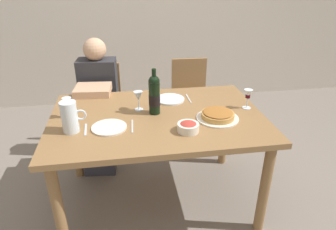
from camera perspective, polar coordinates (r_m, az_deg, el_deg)
The scene contains 18 objects.
ground_plane at distance 2.57m, azimuth -1.73°, elevation -15.48°, with size 8.00×8.00×0.00m, color slate.
dining_table at distance 2.18m, azimuth -1.97°, elevation -2.27°, with size 1.50×1.00×0.76m.
wine_bottle at distance 2.12m, azimuth -2.60°, elevation 3.84°, with size 0.08×0.08×0.33m.
water_pitcher at distance 1.99m, azimuth -18.04°, elevation -0.67°, with size 0.16×0.10×0.20m.
baked_tart at distance 2.11m, azimuth 9.38°, elevation -0.03°, with size 0.29×0.29×0.06m.
salad_bowl at distance 1.92m, azimuth 3.84°, elevation -2.21°, with size 0.14×0.14×0.07m.
wine_glass_left_diner at distance 2.17m, azimuth -18.51°, elevation 2.03°, with size 0.06×0.06×0.15m.
wine_glass_right_diner at distance 2.19m, azimuth -5.64°, elevation 3.42°, with size 0.07×0.07×0.14m.
wine_glass_centre at distance 2.28m, azimuth 14.89°, elevation 3.69°, with size 0.06×0.06×0.15m.
dinner_plate_left_setting at distance 2.00m, azimuth -11.07°, elevation -2.31°, with size 0.23×0.23×0.01m, color silver.
dinner_plate_right_setting at distance 2.39m, azimuth 0.38°, elevation 3.01°, with size 0.23×0.23×0.01m, color silver.
fork_left_setting at distance 2.02m, azimuth -15.31°, elevation -2.68°, with size 0.16×0.01×0.01m, color silver.
knife_left_setting at distance 2.00m, azimuth -6.78°, elevation -2.11°, with size 0.18×0.01×0.01m, color silver.
knife_right_setting at distance 2.41m, azimuth 3.90°, elevation 3.15°, with size 0.18×0.01×0.01m, color silver.
spoon_right_setting at distance 2.37m, azimuth -3.21°, elevation 2.71°, with size 0.16×0.01×0.01m, color silver.
chair_left at distance 3.05m, azimuth -12.32°, elevation 2.25°, with size 0.44×0.44×0.87m.
diner_left at distance 2.79m, azimuth -13.10°, elevation 2.53°, with size 0.37×0.53×1.16m.
chair_right at distance 3.14m, azimuth 4.21°, elevation 3.52°, with size 0.42×0.42×0.87m.
Camera 1 is at (-0.22, -1.90, 1.71)m, focal length 32.23 mm.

